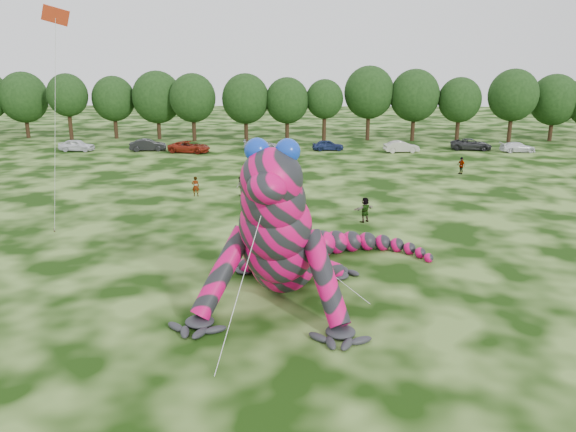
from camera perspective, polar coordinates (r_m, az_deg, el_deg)
The scene contains 28 objects.
ground at distance 25.94m, azimuth 3.64°, elevation -10.22°, with size 240.00×240.00×0.00m, color #16330A.
inflatable_gecko at distance 28.03m, azimuth -0.10°, elevation 0.73°, with size 13.78×16.37×8.18m, color #D3085C, non-canonical shape.
flying_kite at distance 35.92m, azimuth -22.56°, elevation 16.83°, with size 3.87×3.60×14.59m.
tree_2 at distance 92.64m, azimuth -25.19°, elevation 10.16°, with size 7.04×6.34×9.64m, color black, non-canonical shape.
tree_3 at distance 87.99m, azimuth -21.40°, elevation 10.28°, with size 5.81×5.23×9.44m, color black, non-canonical shape.
tree_4 at distance 87.31m, azimuth -17.24°, elevation 10.49°, with size 6.22×5.60×9.06m, color black, non-canonical shape.
tree_5 at distance 85.07m, azimuth -13.11°, elevation 10.91°, with size 7.16×6.44×9.80m, color black, non-canonical shape.
tree_6 at distance 82.07m, azimuth -9.62°, elevation 10.83°, with size 6.52×5.86×9.49m, color black, non-canonical shape.
tree_7 at distance 80.97m, azimuth -4.32°, elevation 10.93°, with size 6.68×6.01×9.48m, color black, non-canonical shape.
tree_8 at distance 80.70m, azimuth -0.09°, elevation 10.77°, with size 6.14×5.53×8.94m, color black, non-canonical shape.
tree_9 at distance 81.01m, azimuth 3.72°, elevation 10.66°, with size 5.27×4.74×8.68m, color black, non-canonical shape.
tree_10 at distance 82.54m, azimuth 8.20°, elevation 11.27°, with size 7.09×6.38×10.50m, color black, non-canonical shape.
tree_11 at distance 83.04m, azimuth 12.69°, elevation 10.92°, with size 7.01×6.31×10.07m, color black, non-canonical shape.
tree_12 at distance 83.94m, azimuth 16.98°, elevation 10.30°, with size 5.99×5.39×8.97m, color black, non-canonical shape.
tree_13 at distance 85.35m, azimuth 21.81°, elevation 10.34°, with size 6.83×6.15×10.13m, color black, non-canonical shape.
tree_14 at distance 89.10m, azimuth 25.36°, elevation 9.91°, with size 6.82×6.14×9.40m, color black, non-canonical shape.
car_0 at distance 76.88m, azimuth -20.67°, elevation 6.74°, with size 1.78×4.43×1.51m, color white.
car_1 at distance 74.39m, azimuth -14.05°, elevation 7.01°, with size 1.59×4.55×1.50m, color black.
car_2 at distance 71.89m, azimuth -9.99°, elevation 6.93°, with size 2.41×5.23×1.45m, color maroon.
car_3 at distance 73.45m, azimuth -2.80°, elevation 7.26°, with size 1.81×4.45×1.29m, color #A7ADB1.
car_4 at distance 72.74m, azimuth 4.08°, elevation 7.19°, with size 1.62×4.02×1.37m, color navy.
car_5 at distance 72.37m, azimuth 11.44°, elevation 6.91°, with size 1.53×4.38×1.44m, color #BBB5AA.
car_6 at distance 76.77m, azimuth 18.11°, elevation 6.93°, with size 2.38×5.16×1.43m, color #2A2B2D.
car_7 at distance 76.81m, azimuth 22.30°, elevation 6.48°, with size 1.78×4.37×1.27m, color white.
spectator_1 at distance 47.94m, azimuth -4.85°, elevation 2.99°, with size 0.83×0.65×1.71m, color gray.
spectator_3 at distance 60.03m, azimuth 17.18°, elevation 4.92°, with size 1.02×0.42×1.73m, color gray.
spectator_0 at distance 48.51m, azimuth -9.37°, elevation 2.99°, with size 0.63×0.41×1.72m, color gray.
spectator_5 at distance 40.56m, azimuth 7.82°, elevation 0.64°, with size 1.69×0.54×1.82m, color gray.
Camera 1 is at (-0.61, -23.35, 11.29)m, focal length 35.00 mm.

